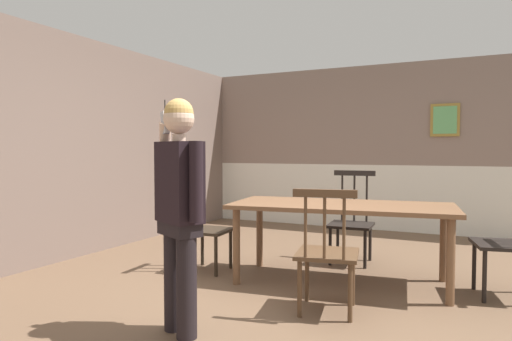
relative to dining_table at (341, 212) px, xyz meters
name	(u,v)px	position (x,y,z in m)	size (l,w,h in m)	color
ground_plane	(288,296)	(-0.30, -0.61, -0.68)	(8.26, 8.26, 0.00)	brown
room_back_partition	(375,151)	(-0.30, 3.15, 0.59)	(5.72, 0.17, 2.64)	gray
room_left_partition	(54,147)	(-3.17, -0.61, 0.63)	(0.13, 7.51, 2.64)	#756056
dining_table	(341,212)	(0.00, 0.00, 0.00)	(2.18, 1.18, 0.76)	brown
chair_near_window	(327,252)	(0.11, -0.84, -0.20)	(0.55, 0.55, 0.99)	#513823
chair_by_doorway	(509,242)	(1.42, 0.19, -0.20)	(0.56, 0.56, 1.01)	black
chair_at_table_head	(351,221)	(-0.11, 0.84, -0.21)	(0.51, 0.51, 1.04)	black
chair_opposite_corner	(205,226)	(-1.42, -0.18, -0.21)	(0.46, 0.46, 1.01)	#2D2319
person_figure	(180,202)	(-0.68, -1.68, 0.24)	(0.49, 0.34, 1.63)	black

